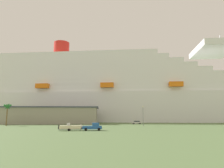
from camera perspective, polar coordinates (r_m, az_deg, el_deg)
ground_plane at (r=112.33m, az=-3.24°, el=-10.92°), size 600.00×600.00×0.00m
cruise_ship at (r=140.02m, az=-1.56°, el=-2.82°), size 277.64×54.88×61.41m
terminal_building at (r=113.02m, az=-16.62°, el=-8.36°), size 50.85×24.40×8.64m
pickup_truck at (r=61.03m, az=-5.28°, el=-11.84°), size 5.75×2.65×2.20m
small_boat_on_trailer at (r=61.36m, az=-10.87°, el=-11.78°), size 8.55×2.42×2.15m
palm_tree at (r=97.96m, az=-27.15°, el=-6.09°), size 3.48×3.55×9.18m
street_lamp at (r=85.17m, az=8.70°, el=-8.01°), size 0.56×0.56×8.13m
parked_car_white_van at (r=103.96m, az=6.93°, el=-10.59°), size 4.85×2.54×1.58m
parked_car_silver_sedan at (r=102.84m, az=-12.90°, el=-10.46°), size 4.69×2.76×1.58m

